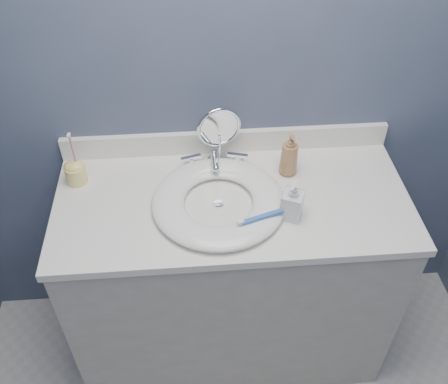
{
  "coord_description": "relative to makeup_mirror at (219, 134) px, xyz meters",
  "views": [
    {
      "loc": [
        -0.13,
        -0.25,
        2.06
      ],
      "look_at": [
        -0.03,
        0.94,
        0.94
      ],
      "focal_mm": 40.0,
      "sensor_mm": 36.0,
      "label": 1
    }
  ],
  "objects": [
    {
      "name": "backsplash",
      "position": [
        0.03,
        0.06,
        -0.08
      ],
      "size": [
        1.22,
        0.02,
        0.09
      ],
      "primitive_type": "cube",
      "color": "white",
      "rests_on": "countertop"
    },
    {
      "name": "toothbrush_holder",
      "position": [
        -0.51,
        -0.07,
        -0.08
      ],
      "size": [
        0.07,
        0.07,
        0.21
      ],
      "rotation": [
        0.0,
        0.0,
        0.25
      ],
      "color": "#F5E57A",
      "rests_on": "countertop"
    },
    {
      "name": "soap_bottle_amber",
      "position": [
        0.24,
        -0.08,
        -0.04
      ],
      "size": [
        0.07,
        0.07,
        0.17
      ],
      "primitive_type": "imported",
      "rotation": [
        0.0,
        0.0,
        0.12
      ],
      "color": "#A5744A",
      "rests_on": "countertop"
    },
    {
      "name": "makeup_mirror",
      "position": [
        0.0,
        0.0,
        0.0
      ],
      "size": [
        0.16,
        0.09,
        0.24
      ],
      "rotation": [
        0.0,
        0.0,
        0.2
      ],
      "color": "silver",
      "rests_on": "countertop"
    },
    {
      "name": "faucet",
      "position": [
        -0.02,
        -0.03,
        -0.1
      ],
      "size": [
        0.25,
        0.13,
        0.07
      ],
      "color": "silver",
      "rests_on": "countertop"
    },
    {
      "name": "soap_bottle_clear",
      "position": [
        0.21,
        -0.3,
        -0.06
      ],
      "size": [
        0.09,
        0.09,
        0.15
      ],
      "primitive_type": "imported",
      "rotation": [
        0.0,
        0.0,
        -0.42
      ],
      "color": "silver",
      "rests_on": "countertop"
    },
    {
      "name": "vanity_cabinet",
      "position": [
        0.03,
        -0.2,
        -0.58
      ],
      "size": [
        1.2,
        0.55,
        0.85
      ],
      "primitive_type": "cube",
      "color": "beige",
      "rests_on": "ground"
    },
    {
      "name": "basin",
      "position": [
        -0.02,
        -0.23,
        -0.11
      ],
      "size": [
        0.45,
        0.45,
        0.04
      ],
      "primitive_type": null,
      "color": "white",
      "rests_on": "countertop"
    },
    {
      "name": "drain",
      "position": [
        -0.02,
        -0.23,
        -0.13
      ],
      "size": [
        0.04,
        0.04,
        0.01
      ],
      "primitive_type": "cylinder",
      "color": "silver",
      "rests_on": "countertop"
    },
    {
      "name": "back_wall",
      "position": [
        0.03,
        0.08,
        0.19
      ],
      "size": [
        2.2,
        0.02,
        2.4
      ],
      "primitive_type": "cube",
      "color": "#434E65",
      "rests_on": "ground"
    },
    {
      "name": "toothbrush_lying",
      "position": [
        0.11,
        -0.34,
        -0.09
      ],
      "size": [
        0.17,
        0.07,
        0.02
      ],
      "rotation": [
        0.0,
        0.0,
        0.32
      ],
      "color": "#3567BC",
      "rests_on": "basin"
    },
    {
      "name": "countertop",
      "position": [
        0.03,
        -0.2,
        -0.14
      ],
      "size": [
        1.22,
        0.57,
        0.03
      ],
      "primitive_type": "cube",
      "color": "white",
      "rests_on": "vanity_cabinet"
    }
  ]
}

